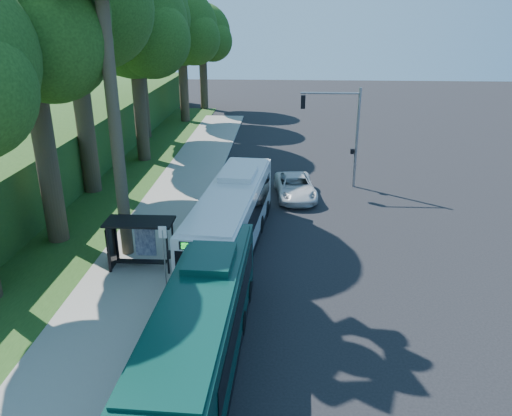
# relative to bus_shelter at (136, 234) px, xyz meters

# --- Properties ---
(ground) EXTENTS (140.00, 140.00, 0.00)m
(ground) POSITION_rel_bus_shelter_xyz_m (7.26, 2.86, -1.81)
(ground) COLOR black
(ground) RESTS_ON ground
(sidewalk) EXTENTS (4.50, 70.00, 0.12)m
(sidewalk) POSITION_rel_bus_shelter_xyz_m (-0.04, 2.86, -1.75)
(sidewalk) COLOR gray
(sidewalk) RESTS_ON ground
(red_curb) EXTENTS (0.25, 30.00, 0.13)m
(red_curb) POSITION_rel_bus_shelter_xyz_m (2.26, -1.14, -1.74)
(red_curb) COLOR maroon
(red_curb) RESTS_ON ground
(grass_verge) EXTENTS (8.00, 70.00, 0.06)m
(grass_verge) POSITION_rel_bus_shelter_xyz_m (-5.74, 7.86, -1.78)
(grass_verge) COLOR #234719
(grass_verge) RESTS_ON ground
(bus_shelter) EXTENTS (3.20, 1.51, 2.55)m
(bus_shelter) POSITION_rel_bus_shelter_xyz_m (0.00, 0.00, 0.00)
(bus_shelter) COLOR black
(bus_shelter) RESTS_ON ground
(stop_sign_pole) EXTENTS (0.35, 0.06, 3.17)m
(stop_sign_pole) POSITION_rel_bus_shelter_xyz_m (1.86, -2.14, 0.28)
(stop_sign_pole) COLOR gray
(stop_sign_pole) RESTS_ON ground
(traffic_signal_pole) EXTENTS (4.10, 0.30, 7.00)m
(traffic_signal_pole) POSITION_rel_bus_shelter_xyz_m (11.04, 12.86, 2.62)
(traffic_signal_pole) COLOR gray
(traffic_signal_pole) RESTS_ON ground
(tree_0) EXTENTS (8.40, 8.00, 15.70)m
(tree_0) POSITION_rel_bus_shelter_xyz_m (-5.14, 2.84, 9.40)
(tree_0) COLOR #382B1E
(tree_0) RESTS_ON ground
(tree_2) EXTENTS (8.82, 8.40, 15.12)m
(tree_2) POSITION_rel_bus_shelter_xyz_m (-4.64, 18.84, 8.67)
(tree_2) COLOR #382B1E
(tree_2) RESTS_ON ground
(tree_3) EXTENTS (10.08, 9.60, 17.28)m
(tree_3) POSITION_rel_bus_shelter_xyz_m (-6.62, 26.84, 10.17)
(tree_3) COLOR #382B1E
(tree_3) RESTS_ON ground
(tree_4) EXTENTS (8.40, 8.00, 14.14)m
(tree_4) POSITION_rel_bus_shelter_xyz_m (-4.14, 34.84, 7.92)
(tree_4) COLOR #382B1E
(tree_4) RESTS_ON ground
(tree_5) EXTENTS (7.35, 7.00, 12.86)m
(tree_5) POSITION_rel_bus_shelter_xyz_m (-3.16, 42.84, 7.16)
(tree_5) COLOR #382B1E
(tree_5) RESTS_ON ground
(white_bus) EXTENTS (3.76, 12.39, 3.64)m
(white_bus) POSITION_rel_bus_shelter_xyz_m (4.37, 2.52, -0.03)
(white_bus) COLOR silver
(white_bus) RESTS_ON ground
(teal_bus) EXTENTS (2.86, 11.63, 3.44)m
(teal_bus) POSITION_rel_bus_shelter_xyz_m (4.28, -7.02, -0.13)
(teal_bus) COLOR #09322A
(teal_bus) RESTS_ON ground
(pickup) EXTENTS (3.03, 5.60, 1.49)m
(pickup) POSITION_rel_bus_shelter_xyz_m (7.83, 10.43, -1.06)
(pickup) COLOR silver
(pickup) RESTS_ON ground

